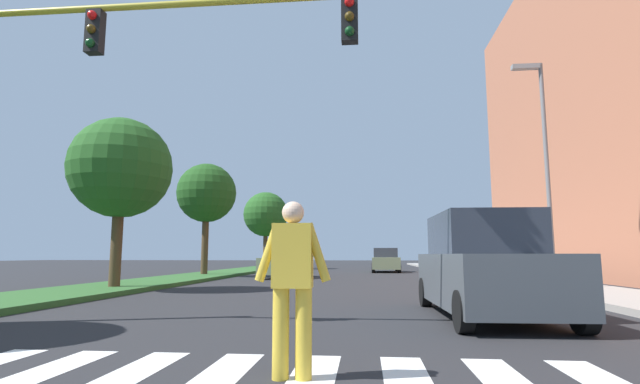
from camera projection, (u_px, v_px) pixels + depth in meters
ground_plane at (349, 274)px, 27.94m from camera, size 140.00×140.00×0.00m
crosswalk at (263, 380)px, 4.37m from camera, size 6.75×2.20×0.01m
median_strip at (218, 274)px, 26.69m from camera, size 3.06×64.00×0.15m
tree_mid at (121, 168)px, 15.61m from camera, size 3.35×3.35×5.59m
tree_far at (207, 194)px, 25.46m from camera, size 3.21×3.21×5.98m
tree_distant at (266, 215)px, 38.98m from camera, size 3.72×3.72×6.24m
sidewalk_right at (487, 275)px, 25.26m from camera, size 3.00×64.00×0.15m
traffic_light_gantry at (89, 73)px, 8.20m from camera, size 8.34×0.30×6.00m
street_lamp_right at (543, 151)px, 15.53m from camera, size 1.02×0.24×7.50m
pedestrian_performer at (293, 279)px, 4.51m from camera, size 0.75×0.24×1.69m
suv_crossing at (485, 267)px, 8.90m from camera, size 2.07×4.65×1.97m
sedan_midblock at (286, 262)px, 23.79m from camera, size 2.20×4.43×1.66m
sedan_distant at (386, 261)px, 31.88m from camera, size 1.96×4.46×1.62m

